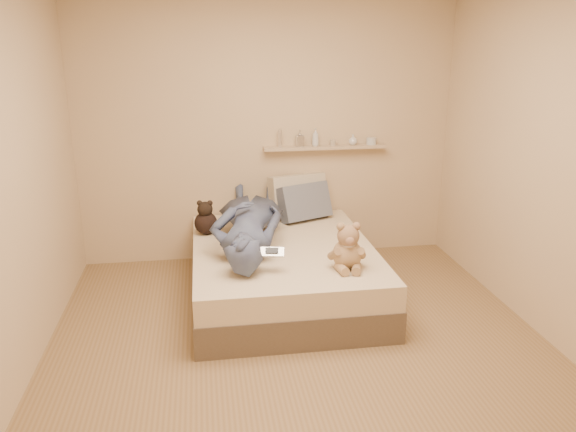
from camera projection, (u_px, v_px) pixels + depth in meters
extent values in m
plane|color=olive|center=(302.00, 352.00, 3.95)|extent=(3.80, 3.80, 0.00)
plane|color=#C9AF88|center=(268.00, 127.00, 5.35)|extent=(3.60, 0.00, 3.60)
plane|color=#C9AF88|center=(412.00, 306.00, 1.77)|extent=(3.60, 0.00, 3.60)
plane|color=#C9AF88|center=(3.00, 182.00, 3.30)|extent=(0.00, 3.80, 3.80)
plane|color=#C9AF88|center=(563.00, 162.00, 3.82)|extent=(0.00, 3.80, 3.80)
cube|color=brown|center=(283.00, 281.00, 4.79)|extent=(1.50, 1.90, 0.25)
cube|color=beige|center=(283.00, 257.00, 4.72)|extent=(1.48, 1.88, 0.20)
cube|color=silver|center=(272.00, 252.00, 4.12)|extent=(0.19, 0.11, 0.06)
cube|color=black|center=(272.00, 250.00, 4.11)|extent=(0.10, 0.06, 0.03)
sphere|color=tan|center=(347.00, 254.00, 4.21)|extent=(0.22, 0.22, 0.22)
sphere|color=#946E51|center=(348.00, 236.00, 4.15)|extent=(0.17, 0.17, 0.17)
sphere|color=#9C7855|center=(341.00, 227.00, 4.12)|extent=(0.06, 0.06, 0.06)
sphere|color=#966C52|center=(356.00, 226.00, 4.13)|extent=(0.06, 0.06, 0.06)
sphere|color=#8D654D|center=(350.00, 241.00, 4.08)|extent=(0.07, 0.07, 0.07)
cylinder|color=olive|center=(334.00, 254.00, 4.17)|extent=(0.09, 0.16, 0.13)
cylinder|color=#93724E|center=(362.00, 253.00, 4.18)|extent=(0.11, 0.16, 0.13)
cylinder|color=tan|center=(342.00, 269.00, 4.14)|extent=(0.09, 0.16, 0.07)
cylinder|color=#92724E|center=(356.00, 268.00, 4.14)|extent=(0.11, 0.16, 0.07)
cylinder|color=#C0B2A3|center=(348.00, 245.00, 4.17)|extent=(0.13, 0.13, 0.02)
sphere|color=black|center=(206.00, 223.00, 4.95)|extent=(0.20, 0.20, 0.20)
sphere|color=black|center=(205.00, 209.00, 4.90)|extent=(0.14, 0.14, 0.14)
sphere|color=black|center=(200.00, 203.00, 4.89)|extent=(0.05, 0.05, 0.05)
sphere|color=black|center=(210.00, 203.00, 4.89)|extent=(0.05, 0.05, 0.05)
cube|color=beige|center=(298.00, 195.00, 5.45)|extent=(0.59, 0.36, 0.42)
cube|color=slate|center=(305.00, 202.00, 5.34)|extent=(0.56, 0.42, 0.37)
imported|color=#45546D|center=(248.00, 221.00, 4.71)|extent=(0.83, 1.69, 0.39)
cube|color=tan|center=(325.00, 147.00, 5.43)|extent=(1.20, 0.12, 0.03)
cylinder|color=silver|center=(280.00, 138.00, 5.34)|extent=(0.04, 0.04, 0.17)
imported|color=silver|center=(300.00, 138.00, 5.37)|extent=(0.08, 0.08, 0.16)
imported|color=silver|center=(315.00, 137.00, 5.39)|extent=(0.09, 0.09, 0.17)
cylinder|color=#B7AE9D|center=(333.00, 143.00, 5.43)|extent=(0.06, 0.06, 0.06)
imported|color=silver|center=(353.00, 140.00, 5.45)|extent=(0.11, 0.11, 0.11)
cylinder|color=silver|center=(371.00, 141.00, 5.49)|extent=(0.10, 0.10, 0.07)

